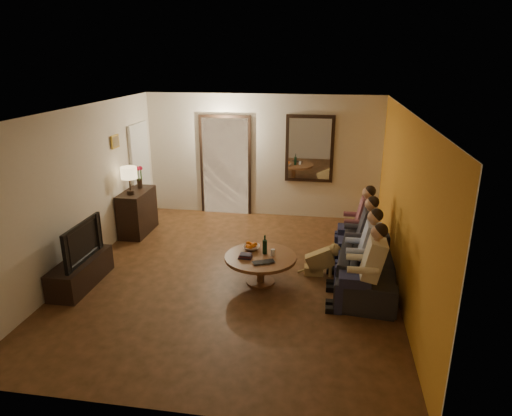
% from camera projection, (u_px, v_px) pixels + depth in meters
% --- Properties ---
extents(floor, '(5.00, 6.00, 0.01)m').
position_uv_depth(floor, '(235.00, 275.00, 7.32)').
color(floor, '#3C2810').
rests_on(floor, ground).
extents(ceiling, '(5.00, 6.00, 0.01)m').
position_uv_depth(ceiling, '(232.00, 111.00, 6.49)').
color(ceiling, white).
rests_on(ceiling, back_wall).
extents(back_wall, '(5.00, 0.02, 2.60)m').
position_uv_depth(back_wall, '(262.00, 156.00, 9.71)').
color(back_wall, beige).
rests_on(back_wall, floor).
extents(front_wall, '(5.00, 0.02, 2.60)m').
position_uv_depth(front_wall, '(165.00, 296.00, 4.10)').
color(front_wall, beige).
rests_on(front_wall, floor).
extents(left_wall, '(0.02, 6.00, 2.60)m').
position_uv_depth(left_wall, '(80.00, 190.00, 7.28)').
color(left_wall, beige).
rests_on(left_wall, floor).
extents(right_wall, '(0.02, 6.00, 2.60)m').
position_uv_depth(right_wall, '(404.00, 206.00, 6.53)').
color(right_wall, beige).
rests_on(right_wall, floor).
extents(orange_accent, '(0.01, 6.00, 2.60)m').
position_uv_depth(orange_accent, '(403.00, 206.00, 6.53)').
color(orange_accent, orange).
rests_on(orange_accent, right_wall).
extents(kitchen_doorway, '(1.00, 0.06, 2.10)m').
position_uv_depth(kitchen_doorway, '(226.00, 167.00, 9.89)').
color(kitchen_doorway, '#FFE0A5').
rests_on(kitchen_doorway, floor).
extents(door_trim, '(1.12, 0.04, 2.22)m').
position_uv_depth(door_trim, '(226.00, 167.00, 9.88)').
color(door_trim, black).
rests_on(door_trim, floor).
extents(fridge_glimpse, '(0.45, 0.03, 1.70)m').
position_uv_depth(fridge_glimpse, '(237.00, 174.00, 9.91)').
color(fridge_glimpse, silver).
rests_on(fridge_glimpse, floor).
extents(mirror_frame, '(1.00, 0.05, 1.40)m').
position_uv_depth(mirror_frame, '(310.00, 149.00, 9.46)').
color(mirror_frame, black).
rests_on(mirror_frame, back_wall).
extents(mirror_glass, '(0.86, 0.02, 1.26)m').
position_uv_depth(mirror_glass, '(310.00, 149.00, 9.43)').
color(mirror_glass, white).
rests_on(mirror_glass, back_wall).
extents(white_door, '(0.06, 0.85, 2.04)m').
position_uv_depth(white_door, '(141.00, 172.00, 9.51)').
color(white_door, white).
rests_on(white_door, floor).
extents(framed_art, '(0.03, 0.28, 0.24)m').
position_uv_depth(framed_art, '(115.00, 142.00, 8.31)').
color(framed_art, '#B28C33').
rests_on(framed_art, left_wall).
extents(art_canvas, '(0.01, 0.22, 0.18)m').
position_uv_depth(art_canvas, '(116.00, 142.00, 8.31)').
color(art_canvas, brown).
rests_on(art_canvas, left_wall).
extents(dresser, '(0.45, 0.96, 0.86)m').
position_uv_depth(dresser, '(137.00, 212.00, 8.93)').
color(dresser, black).
rests_on(dresser, floor).
extents(table_lamp, '(0.30, 0.30, 0.54)m').
position_uv_depth(table_lamp, '(130.00, 181.00, 8.50)').
color(table_lamp, beige).
rests_on(table_lamp, dresser).
extents(flower_vase, '(0.14, 0.14, 0.44)m').
position_uv_depth(flower_vase, '(139.00, 177.00, 8.93)').
color(flower_vase, red).
rests_on(flower_vase, dresser).
extents(tv_stand, '(0.45, 1.25, 0.42)m').
position_uv_depth(tv_stand, '(81.00, 272.00, 6.95)').
color(tv_stand, black).
rests_on(tv_stand, floor).
extents(tv, '(1.04, 0.14, 0.60)m').
position_uv_depth(tv, '(77.00, 241.00, 6.79)').
color(tv, black).
rests_on(tv, tv_stand).
extents(sofa, '(2.24, 1.07, 0.63)m').
position_uv_depth(sofa, '(369.00, 263.00, 6.99)').
color(sofa, black).
rests_on(sofa, floor).
extents(person_a, '(0.60, 0.40, 1.20)m').
position_uv_depth(person_a, '(368.00, 272.00, 6.08)').
color(person_a, tan).
rests_on(person_a, sofa).
extents(person_b, '(0.60, 0.40, 1.20)m').
position_uv_depth(person_b, '(365.00, 254.00, 6.64)').
color(person_b, tan).
rests_on(person_b, sofa).
extents(person_c, '(0.60, 0.40, 1.20)m').
position_uv_depth(person_c, '(362.00, 238.00, 7.20)').
color(person_c, tan).
rests_on(person_c, sofa).
extents(person_d, '(0.60, 0.40, 1.20)m').
position_uv_depth(person_d, '(360.00, 225.00, 7.76)').
color(person_d, tan).
rests_on(person_d, sofa).
extents(dog, '(0.57, 0.27, 0.56)m').
position_uv_depth(dog, '(321.00, 259.00, 7.24)').
color(dog, '#9A8047').
rests_on(dog, floor).
extents(coffee_table, '(1.25, 1.25, 0.45)m').
position_uv_depth(coffee_table, '(261.00, 269.00, 7.00)').
color(coffee_table, brown).
rests_on(coffee_table, floor).
extents(bowl, '(0.26, 0.26, 0.06)m').
position_uv_depth(bowl, '(251.00, 248.00, 7.15)').
color(bowl, white).
rests_on(bowl, coffee_table).
extents(oranges, '(0.20, 0.20, 0.08)m').
position_uv_depth(oranges, '(251.00, 244.00, 7.13)').
color(oranges, orange).
rests_on(oranges, bowl).
extents(wine_bottle, '(0.07, 0.07, 0.31)m').
position_uv_depth(wine_bottle, '(265.00, 244.00, 6.97)').
color(wine_bottle, black).
rests_on(wine_bottle, coffee_table).
extents(wine_glass, '(0.06, 0.06, 0.10)m').
position_uv_depth(wine_glass, '(273.00, 252.00, 6.93)').
color(wine_glass, silver).
rests_on(wine_glass, coffee_table).
extents(book_stack, '(0.20, 0.15, 0.07)m').
position_uv_depth(book_stack, '(245.00, 256.00, 6.86)').
color(book_stack, black).
rests_on(book_stack, coffee_table).
extents(laptop, '(0.39, 0.33, 0.03)m').
position_uv_depth(laptop, '(264.00, 264.00, 6.65)').
color(laptop, black).
rests_on(laptop, coffee_table).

